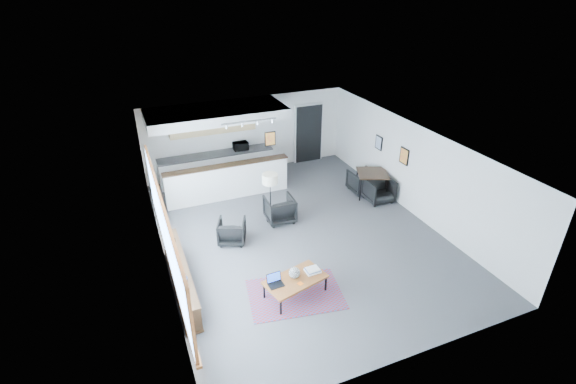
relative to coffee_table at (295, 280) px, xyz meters
name	(u,v)px	position (x,y,z in m)	size (l,w,h in m)	color
room	(300,191)	(1.04, 2.16, 0.90)	(7.02, 9.02, 2.62)	#48484A
window	(165,232)	(-2.42, 1.26, 1.06)	(0.10, 5.95, 1.66)	#8CBFFF
console	(181,278)	(-2.25, 1.11, -0.07)	(0.35, 3.00, 0.80)	black
kitchenette	(218,145)	(-0.15, 5.87, 0.98)	(4.20, 1.96, 2.60)	white
doorway	(308,133)	(3.34, 6.58, 0.68)	(1.10, 0.12, 2.15)	black
track_light	(249,122)	(0.46, 4.36, 2.13)	(1.60, 0.07, 0.15)	silver
wall_art_lower	(404,156)	(4.51, 2.56, 1.15)	(0.03, 0.38, 0.48)	black
wall_art_upper	(379,143)	(4.51, 3.86, 1.10)	(0.03, 0.34, 0.44)	black
kilim_rug	(295,294)	(0.00, 0.00, -0.39)	(2.23, 1.71, 0.01)	#522A40
coffee_table	(295,280)	(0.00, 0.00, 0.00)	(1.45, 1.02, 0.43)	brown
laptop	(275,281)	(-0.46, 0.03, 0.10)	(0.33, 0.28, 0.23)	black
ceramic_pot	(294,273)	(0.00, 0.05, 0.16)	(0.25, 0.25, 0.25)	gray
book_stack	(313,270)	(0.45, 0.08, 0.08)	(0.33, 0.27, 0.10)	silver
coaster	(300,284)	(0.03, -0.19, 0.04)	(0.14, 0.14, 0.01)	#E5590C
armchair_left	(232,230)	(-0.71, 2.50, -0.05)	(0.68, 0.63, 0.70)	black
armchair_right	(280,208)	(0.82, 3.00, 0.00)	(0.77, 0.72, 0.80)	black
floor_lamp	(270,181)	(0.57, 3.08, 0.87)	(0.55, 0.55, 1.46)	black
dining_table	(372,174)	(4.04, 3.36, 0.30)	(1.19, 1.19, 0.77)	black
dining_chair_near	(379,191)	(4.04, 2.91, -0.06)	(0.67, 0.62, 0.69)	black
dining_chair_far	(362,181)	(3.90, 3.69, -0.07)	(0.64, 0.60, 0.66)	black
microwave	(240,145)	(0.70, 6.31, 0.70)	(0.49, 0.27, 0.33)	black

